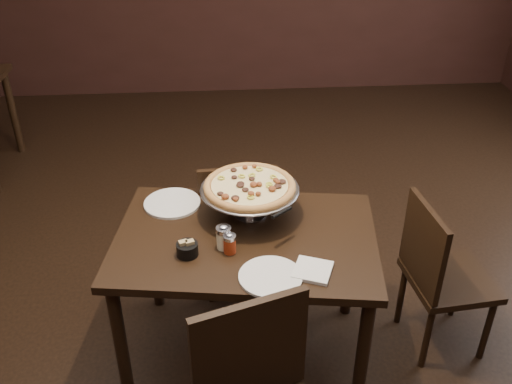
{
  "coord_description": "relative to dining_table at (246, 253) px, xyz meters",
  "views": [
    {
      "loc": [
        -0.06,
        -2.09,
        2.18
      ],
      "look_at": [
        0.1,
        -0.01,
        0.91
      ],
      "focal_mm": 40.0,
      "sensor_mm": 36.0,
      "label": 1
    }
  ],
  "objects": [
    {
      "name": "plate_left",
      "position": [
        -0.33,
        0.28,
        0.1
      ],
      "size": [
        0.27,
        0.27,
        0.01
      ],
      "primitive_type": "cylinder",
      "color": "white",
      "rests_on": "dining_table"
    },
    {
      "name": "chair_far",
      "position": [
        -0.02,
        0.49,
        -0.16
      ],
      "size": [
        0.41,
        0.41,
        0.84
      ],
      "rotation": [
        0.0,
        0.0,
        3.2
      ],
      "color": "black",
      "rests_on": "ground"
    },
    {
      "name": "plate_near",
      "position": [
        0.08,
        -0.29,
        0.1
      ],
      "size": [
        0.26,
        0.26,
        0.01
      ],
      "primitive_type": "cylinder",
      "color": "white",
      "rests_on": "dining_table"
    },
    {
      "name": "room",
      "position": [
        0.01,
        0.09,
        0.78
      ],
      "size": [
        6.04,
        7.04,
        2.84
      ],
      "color": "black",
      "rests_on": "ground"
    },
    {
      "name": "parmesan_shaker",
      "position": [
        -0.1,
        -0.08,
        0.15
      ],
      "size": [
        0.07,
        0.07,
        0.12
      ],
      "color": "#FAF1C2",
      "rests_on": "dining_table"
    },
    {
      "name": "serving_spatula",
      "position": [
        0.15,
        -0.05,
        0.24
      ],
      "size": [
        0.15,
        0.15,
        0.02
      ],
      "rotation": [
        0.0,
        0.0,
        -0.86
      ],
      "color": "silver",
      "rests_on": "pizza_stand"
    },
    {
      "name": "napkin_stack",
      "position": [
        0.25,
        -0.27,
        0.1
      ],
      "size": [
        0.19,
        0.19,
        0.02
      ],
      "primitive_type": "cube",
      "rotation": [
        0.0,
        0.0,
        -0.38
      ],
      "color": "silver",
      "rests_on": "dining_table"
    },
    {
      "name": "dining_table",
      "position": [
        0.0,
        0.0,
        0.0
      ],
      "size": [
        1.24,
        0.92,
        0.71
      ],
      "rotation": [
        0.0,
        0.0,
        -0.14
      ],
      "color": "black",
      "rests_on": "ground"
    },
    {
      "name": "packet_caddy",
      "position": [
        -0.25,
        -0.12,
        0.12
      ],
      "size": [
        0.09,
        0.09,
        0.07
      ],
      "rotation": [
        0.0,
        0.0,
        0.34
      ],
      "color": "black",
      "rests_on": "dining_table"
    },
    {
      "name": "chair_side",
      "position": [
        0.92,
        0.0,
        -0.17
      ],
      "size": [
        0.42,
        0.42,
        0.82
      ],
      "rotation": [
        0.0,
        0.0,
        1.67
      ],
      "color": "black",
      "rests_on": "ground"
    },
    {
      "name": "pepper_flake_shaker",
      "position": [
        -0.07,
        -0.11,
        0.14
      ],
      "size": [
        0.06,
        0.06,
        0.1
      ],
      "color": "maroon",
      "rests_on": "dining_table"
    },
    {
      "name": "pizza_stand",
      "position": [
        0.03,
        0.16,
        0.25
      ],
      "size": [
        0.45,
        0.45,
        0.19
      ],
      "color": "silver",
      "rests_on": "dining_table"
    }
  ]
}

